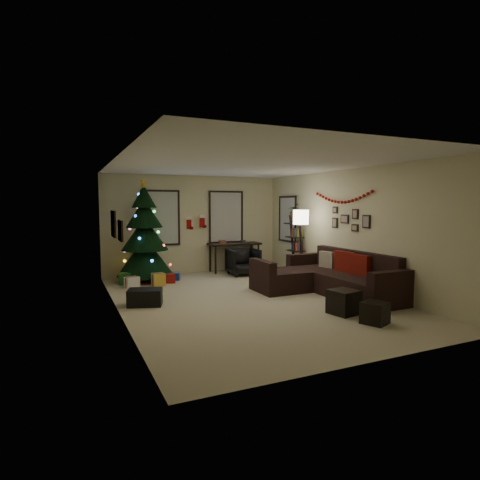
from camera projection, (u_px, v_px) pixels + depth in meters
The scene contains 29 objects.
floor at pixel (248, 299), 7.94m from camera, with size 7.00×7.00×0.00m, color beige.
ceiling at pixel (248, 164), 7.70m from camera, with size 7.00×7.00×0.00m, color white.
wall_back at pixel (194, 225), 11.00m from camera, with size 5.00×5.00×0.00m, color beige.
wall_front at pixel (375, 252), 4.64m from camera, with size 5.00×5.00×0.00m, color beige.
wall_left at pixel (117, 237), 6.79m from camera, with size 7.00×7.00×0.00m, color beige.
wall_right at pixel (348, 229), 8.84m from camera, with size 7.00×7.00×0.00m, color beige.
window_back_left at pixel (160, 218), 10.56m from camera, with size 1.05×0.06×1.50m.
window_back_right at pixel (226, 217), 11.34m from camera, with size 1.05×0.06×1.50m.
window_right_wall at pixel (288, 219), 11.13m from camera, with size 0.06×0.90×1.30m.
christmas_tree at pixel (145, 238), 9.83m from camera, with size 1.40×1.40×2.60m.
presents at pixel (152, 279), 9.44m from camera, with size 1.50×0.88×0.30m.
sofa at pixel (327, 279), 8.48m from camera, with size 2.06×2.97×0.91m.
pillow_red_a at pixel (360, 266), 8.11m from camera, with size 0.13×0.47×0.47m, color maroon.
pillow_red_b at pixel (344, 263), 8.57m from camera, with size 0.13×0.50×0.50m, color maroon.
pillow_cream at pixel (327, 260), 9.13m from camera, with size 0.11×0.38×0.38m, color #BBB298.
ottoman_near at pixel (344, 302), 6.87m from camera, with size 0.44×0.44×0.42m, color black.
ottoman_far at pixel (375, 313), 6.31m from camera, with size 0.37×0.37×0.35m, color black.
desk at pixel (234, 246), 11.25m from camera, with size 1.50×0.54×0.81m.
desk_chair at pixel (243, 261), 10.68m from camera, with size 0.71×0.67×0.73m, color black.
bookshelf at pixel (296, 247), 10.47m from camera, with size 0.30×0.49×1.63m.
potted_plant at pixel (294, 209), 10.52m from camera, with size 0.42×0.36×0.46m, color #4C4C4C.
floor_lamp at pixel (301, 222), 9.59m from camera, with size 0.38×0.38×1.78m.
art_map at pixel (113, 224), 7.42m from camera, with size 0.04×0.60×0.50m.
art_abstract at pixel (120, 231), 6.55m from camera, with size 0.04×0.45×0.35m.
gallery at pixel (350, 220), 8.75m from camera, with size 0.03×1.25×0.54m.
garland at pixel (342, 197), 8.92m from camera, with size 0.08×1.90×0.30m, color #A5140C, non-canonical shape.
stocking_left at pixel (189, 223), 10.94m from camera, with size 0.20×0.05×0.36m.
stocking_right at pixel (202, 221), 10.91m from camera, with size 0.20×0.05×0.36m.
storage_bin at pixel (145, 297), 7.44m from camera, with size 0.63×0.42×0.31m, color black.
Camera 1 is at (-3.35, -7.05, 1.90)m, focal length 29.46 mm.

